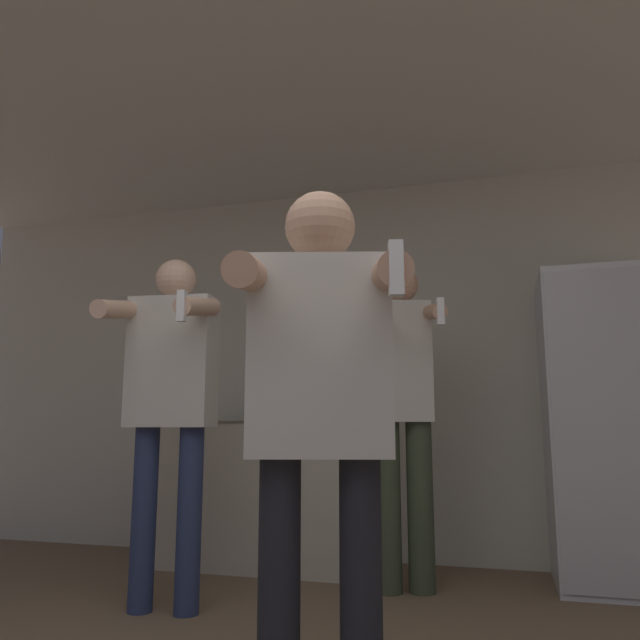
# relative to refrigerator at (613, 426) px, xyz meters

# --- Properties ---
(wall_back) EXTENTS (7.00, 0.06, 2.55)m
(wall_back) POSITION_rel_refrigerator_xyz_m (-1.15, 0.36, 0.40)
(wall_back) COLOR beige
(wall_back) RESTS_ON ground_plane
(ceiling_slab) EXTENTS (7.00, 3.69, 0.05)m
(ceiling_slab) POSITION_rel_refrigerator_xyz_m (-1.15, -1.25, 1.70)
(ceiling_slab) COLOR silver
(ceiling_slab) RESTS_ON wall_back
(refrigerator) EXTENTS (0.72, 0.69, 1.74)m
(refrigerator) POSITION_rel_refrigerator_xyz_m (0.00, 0.00, 0.00)
(refrigerator) COLOR silver
(refrigerator) RESTS_ON ground_plane
(counter) EXTENTS (1.23, 0.65, 0.90)m
(counter) POSITION_rel_refrigerator_xyz_m (-2.09, 0.02, -0.42)
(counter) COLOR #BCB29E
(counter) RESTS_ON ground_plane
(bottle_amber_bourbon) EXTENTS (0.07, 0.07, 0.30)m
(bottle_amber_bourbon) POSITION_rel_refrigerator_xyz_m (-2.00, -0.03, 0.14)
(bottle_amber_bourbon) COLOR black
(bottle_amber_bourbon) RESTS_ON counter
(bottle_tall_gin) EXTENTS (0.07, 0.07, 0.29)m
(bottle_tall_gin) POSITION_rel_refrigerator_xyz_m (-1.87, -0.03, 0.15)
(bottle_tall_gin) COLOR #563314
(bottle_tall_gin) RESTS_ON counter
(bottle_dark_rum) EXTENTS (0.07, 0.07, 0.24)m
(bottle_dark_rum) POSITION_rel_refrigerator_xyz_m (-2.15, -0.03, 0.13)
(bottle_dark_rum) COLOR silver
(bottle_dark_rum) RESTS_ON counter
(person_woman_foreground) EXTENTS (0.56, 0.52, 1.58)m
(person_woman_foreground) POSITION_rel_refrigerator_xyz_m (-1.10, -2.12, 0.09)
(person_woman_foreground) COLOR black
(person_woman_foreground) RESTS_ON ground_plane
(person_man_side) EXTENTS (0.53, 0.55, 1.72)m
(person_man_side) POSITION_rel_refrigerator_xyz_m (-2.18, -1.08, 0.18)
(person_man_side) COLOR navy
(person_man_side) RESTS_ON ground_plane
(person_spectator_back) EXTENTS (0.48, 0.54, 1.78)m
(person_spectator_back) POSITION_rel_refrigerator_xyz_m (-1.13, -0.40, 0.12)
(person_spectator_back) COLOR #38422D
(person_spectator_back) RESTS_ON ground_plane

